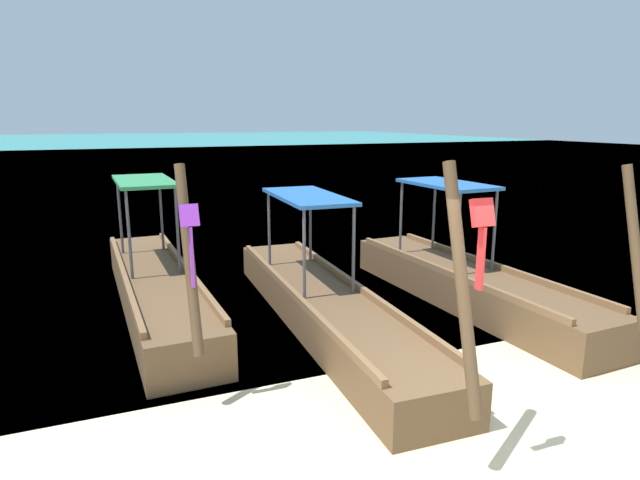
{
  "coord_description": "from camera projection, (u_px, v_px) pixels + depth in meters",
  "views": [
    {
      "loc": [
        -3.2,
        -3.65,
        3.22
      ],
      "look_at": [
        0.0,
        4.23,
        1.3
      ],
      "focal_mm": 30.33,
      "sensor_mm": 36.0,
      "label": 1
    }
  ],
  "objects": [
    {
      "name": "ground",
      "position": [
        486.0,
        461.0,
        5.18
      ],
      "size": [
        120.0,
        120.0,
        0.0
      ],
      "primitive_type": "plane",
      "color": "beige"
    },
    {
      "name": "longtail_boat_red_ribbon",
      "position": [
        325.0,
        305.0,
        8.48
      ],
      "size": [
        1.38,
        7.34,
        2.84
      ],
      "color": "brown",
      "rests_on": "ground"
    },
    {
      "name": "longtail_boat_violet_ribbon",
      "position": [
        157.0,
        288.0,
        9.24
      ],
      "size": [
        1.31,
        6.79,
        2.73
      ],
      "color": "brown",
      "rests_on": "ground"
    },
    {
      "name": "longtail_boat_turquoise_ribbon",
      "position": [
        468.0,
        284.0,
        9.48
      ],
      "size": [
        1.38,
        6.19,
        2.68
      ],
      "color": "brown",
      "rests_on": "ground"
    },
    {
      "name": "sea_water",
      "position": [
        128.0,
        147.0,
        61.42
      ],
      "size": [
        120.0,
        120.0,
        0.0
      ],
      "primitive_type": "plane",
      "color": "teal",
      "rests_on": "ground"
    }
  ]
}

